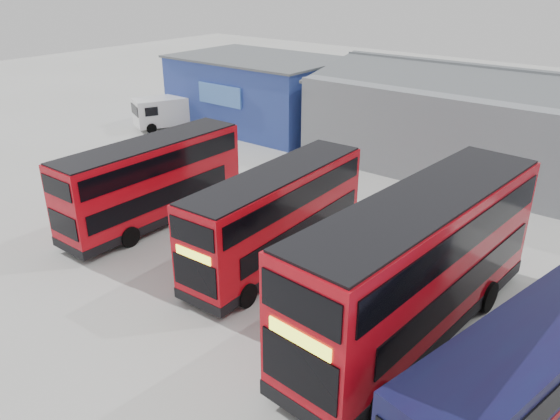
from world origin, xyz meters
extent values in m
plane|color=#A7A7A2|center=(0.00, 0.00, 0.00)|extent=(120.00, 120.00, 0.00)
cube|color=navy|center=(-14.00, 18.00, 2.50)|extent=(12.00, 8.00, 5.00)
cube|color=#555A5E|center=(-14.00, 18.00, 5.05)|extent=(12.30, 8.30, 0.15)
cube|color=#4F86E0|center=(-14.00, 13.90, 3.00)|extent=(3.96, 0.15, 1.40)
cube|color=red|center=(-6.54, 1.76, 2.12)|extent=(2.27, 9.38, 3.61)
cube|color=black|center=(-6.54, 1.76, 0.49)|extent=(2.30, 9.42, 0.40)
cube|color=black|center=(-5.41, 1.41, 1.70)|extent=(0.08, 7.94, 0.85)
cube|color=black|center=(-7.67, 1.40, 1.70)|extent=(0.08, 7.94, 0.85)
cube|color=black|center=(-5.41, 1.76, 3.21)|extent=(0.08, 8.84, 0.85)
cube|color=black|center=(-7.67, 1.75, 3.21)|extent=(0.08, 8.84, 0.85)
cube|color=black|center=(-6.56, 6.46, 1.61)|extent=(2.01, 0.05, 1.20)
cube|color=black|center=(-6.56, 6.46, 3.21)|extent=(2.01, 0.05, 0.85)
cube|color=#ECFF35|center=(-6.56, 6.47, 2.41)|extent=(1.61, 0.04, 0.31)
cube|color=black|center=(-6.52, -2.95, 1.61)|extent=(1.96, 0.05, 0.98)
cube|color=black|center=(-6.52, -2.95, 3.21)|extent=(1.96, 0.05, 0.80)
cube|color=black|center=(-6.54, 1.76, 3.94)|extent=(2.13, 9.25, 0.09)
cylinder|color=black|center=(-5.48, 5.02, 0.46)|extent=(0.29, 0.93, 0.93)
cylinder|color=black|center=(-7.62, 5.01, 0.46)|extent=(0.29, 0.93, 0.93)
cylinder|color=black|center=(-5.46, -0.60, 0.46)|extent=(0.29, 0.93, 0.93)
cylinder|color=black|center=(-7.60, -0.61, 0.46)|extent=(0.29, 0.93, 0.93)
cube|color=red|center=(0.42, 2.32, 2.11)|extent=(2.55, 9.38, 3.59)
cube|color=black|center=(0.42, 2.32, 0.49)|extent=(2.58, 9.42, 0.40)
cube|color=black|center=(-0.72, 2.64, 1.68)|extent=(0.33, 7.89, 0.84)
cube|color=black|center=(1.53, 2.72, 1.68)|extent=(0.33, 7.89, 0.84)
cube|color=black|center=(-0.70, 2.28, 3.19)|extent=(0.36, 8.77, 0.84)
cube|color=black|center=(1.55, 2.36, 3.19)|extent=(0.36, 8.77, 0.84)
cube|color=black|center=(0.59, -2.35, 1.60)|extent=(1.99, 0.12, 1.20)
cube|color=black|center=(0.59, -2.35, 3.19)|extent=(1.99, 0.12, 0.84)
cube|color=#ECFF35|center=(0.59, -2.35, 2.39)|extent=(1.60, 0.09, 0.31)
cube|color=black|center=(0.26, 6.99, 1.60)|extent=(1.95, 0.11, 0.98)
cube|color=black|center=(0.26, 6.99, 3.19)|extent=(1.95, 0.11, 0.80)
cube|color=black|center=(0.42, 2.32, 3.92)|extent=(2.41, 9.24, 0.09)
cylinder|color=black|center=(-0.53, -0.95, 0.46)|extent=(0.32, 0.93, 0.92)
cylinder|color=black|center=(1.60, -0.87, 0.46)|extent=(0.32, 0.93, 0.92)
cylinder|color=black|center=(-0.73, 4.63, 0.46)|extent=(0.32, 0.93, 0.92)
cylinder|color=black|center=(1.40, 4.71, 0.46)|extent=(0.32, 0.93, 0.92)
cube|color=red|center=(6.89, 1.45, 2.61)|extent=(3.55, 11.69, 4.44)
cube|color=black|center=(6.89, 1.45, 0.60)|extent=(3.60, 11.74, 0.49)
cube|color=black|center=(5.53, 1.99, 2.09)|extent=(0.75, 9.75, 1.04)
cube|color=black|center=(8.31, 1.79, 2.09)|extent=(0.75, 9.75, 1.04)
cube|color=black|center=(5.50, 1.55, 3.95)|extent=(0.82, 10.84, 1.04)
cube|color=black|center=(8.28, 1.35, 3.95)|extent=(0.82, 10.84, 1.04)
cube|color=black|center=(6.48, -4.32, 1.98)|extent=(2.47, 0.23, 1.48)
cube|color=black|center=(6.48, -4.32, 3.95)|extent=(2.47, 0.23, 1.04)
cube|color=#ECFF35|center=(6.48, -4.33, 2.96)|extent=(1.97, 0.18, 0.38)
cube|color=black|center=(7.30, 7.22, 1.98)|extent=(2.41, 0.23, 1.21)
cube|color=black|center=(7.30, 7.22, 3.95)|extent=(2.41, 0.23, 0.99)
cube|color=black|center=(6.89, 1.45, 4.85)|extent=(3.38, 11.51, 0.11)
cylinder|color=black|center=(5.29, -2.45, 0.57)|extent=(0.43, 1.16, 1.14)
cylinder|color=black|center=(7.92, -2.64, 0.57)|extent=(0.43, 1.16, 1.14)
cylinder|color=black|center=(5.78, 4.45, 0.57)|extent=(0.43, 1.16, 1.14)
cylinder|color=black|center=(8.41, 4.26, 0.57)|extent=(0.43, 1.16, 1.14)
cube|color=#0D1139|center=(10.89, 0.15, 1.55)|extent=(4.34, 10.45, 2.45)
cube|color=black|center=(10.89, 0.15, 0.49)|extent=(4.38, 10.49, 0.37)
cube|color=maroon|center=(10.89, 0.15, 1.11)|extent=(4.37, 10.48, 0.23)
cube|color=black|center=(9.68, 0.12, 1.95)|extent=(1.78, 8.35, 0.88)
cylinder|color=black|center=(10.54, 3.92, 0.48)|extent=(0.49, 1.00, 0.96)
cube|color=white|center=(-18.77, 13.36, 1.30)|extent=(4.03, 5.60, 1.98)
cube|color=black|center=(-19.85, 10.97, 1.61)|extent=(1.73, 0.82, 0.73)
cube|color=black|center=(-20.42, 12.28, 1.61)|extent=(0.43, 0.88, 0.62)
cube|color=black|center=(-18.49, 11.40, 1.61)|extent=(0.43, 0.88, 0.62)
cylinder|color=black|center=(-20.41, 12.15, 0.37)|extent=(0.54, 0.79, 0.75)
cylinder|color=black|center=(-18.59, 11.34, 0.37)|extent=(0.54, 0.79, 0.75)
cylinder|color=black|center=(-18.96, 15.38, 0.37)|extent=(0.54, 0.79, 0.75)
cylinder|color=black|center=(-17.14, 14.56, 0.37)|extent=(0.54, 0.79, 0.75)
camera|label=1|loc=(12.85, -13.07, 11.26)|focal=35.00mm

